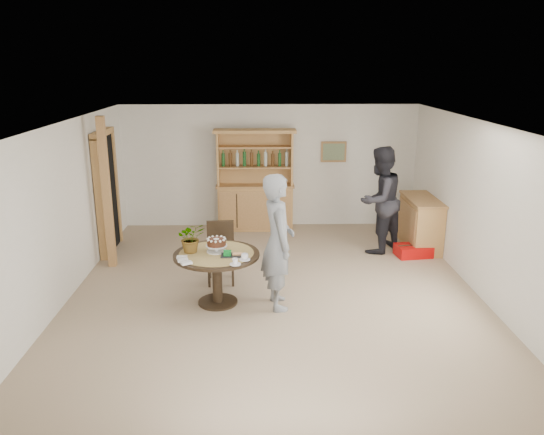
{
  "coord_description": "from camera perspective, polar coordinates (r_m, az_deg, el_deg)",
  "views": [
    {
      "loc": [
        -0.22,
        -7.22,
        3.3
      ],
      "look_at": [
        -0.03,
        0.45,
        1.05
      ],
      "focal_mm": 35.0,
      "sensor_mm": 36.0,
      "label": 1
    }
  ],
  "objects": [
    {
      "name": "doorway",
      "position": [
        9.86,
        -17.38,
        2.74
      ],
      "size": [
        0.13,
        1.1,
        2.18
      ],
      "color": "black",
      "rests_on": "ground"
    },
    {
      "name": "coffee_cup_a",
      "position": [
        7.11,
        -2.95,
        -4.27
      ],
      "size": [
        0.15,
        0.15,
        0.09
      ],
      "color": "white",
      "rests_on": "dining_table"
    },
    {
      "name": "napkins",
      "position": [
        7.16,
        -9.47,
        -4.55
      ],
      "size": [
        0.24,
        0.33,
        0.03
      ],
      "color": "white",
      "rests_on": "dining_table"
    },
    {
      "name": "coffee_cup_b",
      "position": [
        6.96,
        -3.98,
        -4.8
      ],
      "size": [
        0.15,
        0.15,
        0.08
      ],
      "color": "white",
      "rests_on": "dining_table"
    },
    {
      "name": "adult_person",
      "position": [
        9.59,
        11.48,
        1.85
      ],
      "size": [
        1.17,
        1.15,
        1.91
      ],
      "primitive_type": "imported",
      "rotation": [
        0.0,
        0.0,
        3.85
      ],
      "color": "black",
      "rests_on": "ground"
    },
    {
      "name": "teen_boy",
      "position": [
        7.23,
        0.63,
        -2.64
      ],
      "size": [
        0.55,
        0.75,
        1.89
      ],
      "primitive_type": "imported",
      "rotation": [
        0.0,
        0.0,
        1.73
      ],
      "color": "slate",
      "rests_on": "ground"
    },
    {
      "name": "birthday_cake",
      "position": [
        7.42,
        -5.99,
        -2.77
      ],
      "size": [
        0.3,
        0.3,
        0.2
      ],
      "color": "white",
      "rests_on": "dining_table"
    },
    {
      "name": "room_shell",
      "position": [
        7.4,
        0.35,
        4.17
      ],
      "size": [
        6.04,
        7.04,
        2.52
      ],
      "color": "white",
      "rests_on": "ground"
    },
    {
      "name": "red_suitcase",
      "position": [
        9.72,
        14.95,
        -3.46
      ],
      "size": [
        0.65,
        0.48,
        0.21
      ],
      "rotation": [
        0.0,
        0.0,
        0.14
      ],
      "color": "red",
      "rests_on": "ground"
    },
    {
      "name": "dining_chair",
      "position": [
        8.27,
        -5.54,
        -3.28
      ],
      "size": [
        0.44,
        0.44,
        0.95
      ],
      "rotation": [
        0.0,
        0.0,
        0.05
      ],
      "color": "black",
      "rests_on": "ground"
    },
    {
      "name": "hutch",
      "position": [
        10.79,
        -1.8,
        2.33
      ],
      "size": [
        1.62,
        0.54,
        2.04
      ],
      "color": "#B3834B",
      "rests_on": "ground"
    },
    {
      "name": "pine_post",
      "position": [
        9.02,
        -17.36,
        2.45
      ],
      "size": [
        0.12,
        0.12,
        2.5
      ],
      "primitive_type": "cube",
      "color": "#BB824E",
      "rests_on": "ground"
    },
    {
      "name": "dining_table",
      "position": [
        7.47,
        -5.96,
        -4.92
      ],
      "size": [
        1.2,
        1.2,
        0.76
      ],
      "color": "black",
      "rests_on": "ground"
    },
    {
      "name": "sideboard",
      "position": [
        10.09,
        15.7,
        -0.55
      ],
      "size": [
        0.54,
        1.26,
        0.94
      ],
      "color": "#B3834B",
      "rests_on": "ground"
    },
    {
      "name": "ground",
      "position": [
        7.95,
        0.31,
        -8.2
      ],
      "size": [
        7.0,
        7.0,
        0.0
      ],
      "primitive_type": "plane",
      "color": "tan",
      "rests_on": "ground"
    },
    {
      "name": "gift_tray",
      "position": [
        7.27,
        -4.39,
        -3.94
      ],
      "size": [
        0.3,
        0.2,
        0.08
      ],
      "color": "black",
      "rests_on": "dining_table"
    },
    {
      "name": "flower_vase",
      "position": [
        7.43,
        -8.71,
        -2.14
      ],
      "size": [
        0.47,
        0.44,
        0.42
      ],
      "primitive_type": "imported",
      "rotation": [
        0.0,
        0.0,
        0.35
      ],
      "color": "#3F7233",
      "rests_on": "dining_table"
    }
  ]
}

